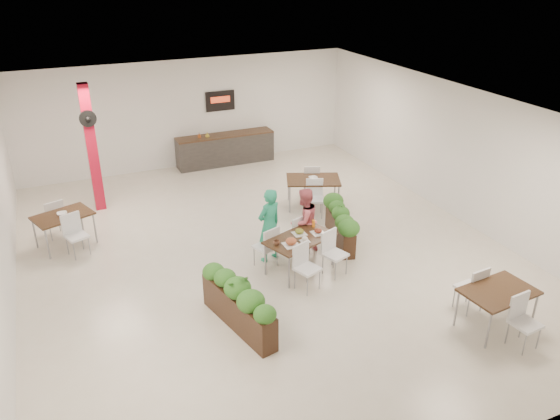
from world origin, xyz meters
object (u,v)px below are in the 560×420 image
object	(u,v)px
planter_left	(238,301)
diner_woman	(304,221)
main_table	(300,243)
red_column	(92,147)
side_table_a	(63,220)
diner_man	(269,225)
side_table_b	(313,183)
service_counter	(225,148)
planter_right	(340,222)
side_table_c	(498,296)

from	to	relation	value
planter_left	diner_woman	bearing A→B (deg)	41.36
main_table	diner_woman	size ratio (longest dim) A/B	1.30
red_column	diner_woman	distance (m)	5.66
side_table_a	diner_woman	bearing A→B (deg)	-46.95
diner_man	planter_left	size ratio (longest dim) A/B	0.82
diner_man	planter_left	bearing A→B (deg)	34.50
main_table	side_table_b	world-z (taller)	same
diner_man	side_table_a	distance (m)	4.59
service_counter	main_table	bearing A→B (deg)	-95.44
main_table	service_counter	bearing A→B (deg)	84.56
red_column	planter_right	bearing A→B (deg)	-40.41
planter_left	side_table_b	world-z (taller)	planter_left
side_table_a	side_table_b	bearing A→B (deg)	-23.08
red_column	planter_right	xyz separation A→B (m)	(4.73, -4.03, -1.16)
service_counter	diner_woman	size ratio (longest dim) A/B	2.02
diner_woman	planter_right	distance (m)	1.00
main_table	side_table_b	distance (m)	3.20
side_table_b	service_counter	bearing A→B (deg)	127.41
main_table	diner_woman	distance (m)	0.78
service_counter	planter_left	world-z (taller)	service_counter
service_counter	side_table_b	xyz separation A→B (m)	(1.05, -3.92, 0.15)
red_column	diner_man	size ratio (longest dim) A/B	1.98
red_column	planter_left	xyz separation A→B (m)	(1.59, -6.05, -1.12)
service_counter	main_table	distance (m)	6.68
diner_man	side_table_a	size ratio (longest dim) A/B	0.97
service_counter	side_table_c	size ratio (longest dim) A/B	1.82
diner_woman	side_table_b	distance (m)	2.43
side_table_b	side_table_c	bearing A→B (deg)	-61.63
service_counter	side_table_c	world-z (taller)	service_counter
diner_man	side_table_b	distance (m)	2.93
main_table	side_table_a	size ratio (longest dim) A/B	1.16
service_counter	diner_woman	xyz separation A→B (m)	(-0.23, -5.99, 0.25)
red_column	side_table_c	size ratio (longest dim) A/B	1.94
side_table_b	side_table_c	xyz separation A→B (m)	(0.60, -5.79, -0.01)
red_column	main_table	world-z (taller)	red_column
side_table_c	side_table_b	bearing A→B (deg)	90.66
main_table	side_table_b	xyz separation A→B (m)	(1.68, 2.73, 0.00)
planter_right	side_table_b	distance (m)	2.00
red_column	side_table_c	distance (m)	9.72
planter_left	side_table_b	size ratio (longest dim) A/B	1.19
red_column	diner_woman	world-z (taller)	red_column
main_table	side_table_a	distance (m)	5.27
red_column	diner_woman	xyz separation A→B (m)	(3.77, -4.13, -0.90)
diner_man	diner_woman	bearing A→B (deg)	160.26
main_table	side_table_b	bearing A→B (deg)	58.40
planter_left	planter_right	bearing A→B (deg)	32.76
planter_left	side_table_c	distance (m)	4.44
red_column	service_counter	xyz separation A→B (m)	(4.00, 1.86, -1.15)
diner_man	service_counter	bearing A→B (deg)	-119.46
side_table_b	diner_woman	bearing A→B (deg)	-99.09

